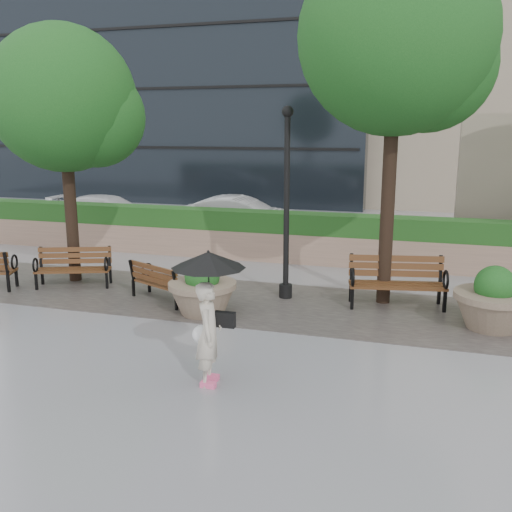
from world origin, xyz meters
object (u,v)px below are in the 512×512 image
(bench_2, at_px, (162,290))
(bench_3, at_px, (396,293))
(bench_1, at_px, (74,276))
(lamppost, at_px, (286,217))
(pedestrian, at_px, (209,305))
(planter_right, at_px, (493,305))
(car_right, at_px, (240,217))
(car_left, at_px, (109,213))
(planter_left, at_px, (203,293))

(bench_2, xyz_separation_m, bench_3, (4.78, 1.03, 0.06))
(bench_1, distance_m, lamppost, 5.16)
(bench_3, xyz_separation_m, pedestrian, (-2.35, -4.44, 0.87))
(bench_2, distance_m, bench_3, 4.89)
(planter_right, xyz_separation_m, car_right, (-7.23, 7.09, 0.22))
(planter_right, xyz_separation_m, pedestrian, (-4.11, -3.61, 0.71))
(lamppost, bearing_deg, bench_1, -173.39)
(planter_right, xyz_separation_m, car_left, (-12.26, 7.22, 0.15))
(pedestrian, bearing_deg, bench_3, -38.76)
(planter_left, relative_size, planter_right, 0.95)
(bench_3, bearing_deg, planter_left, -167.65)
(bench_1, height_order, pedestrian, pedestrian)
(planter_left, bearing_deg, car_left, 130.81)
(bench_3, distance_m, planter_left, 3.96)
(planter_left, xyz_separation_m, lamppost, (1.30, 1.55, 1.34))
(bench_1, relative_size, planter_right, 1.25)
(bench_2, distance_m, planter_left, 1.29)
(bench_1, bearing_deg, planter_left, -36.04)
(planter_left, height_order, pedestrian, pedestrian)
(bench_1, distance_m, pedestrian, 6.28)
(bench_2, xyz_separation_m, pedestrian, (2.44, -3.41, 0.93))
(planter_right, distance_m, car_right, 10.13)
(bench_1, relative_size, bench_2, 1.09)
(bench_2, xyz_separation_m, planter_right, (6.54, 0.20, 0.22))
(bench_1, distance_m, car_right, 7.10)
(bench_3, relative_size, planter_left, 1.51)
(bench_1, xyz_separation_m, lamppost, (4.90, 0.57, 1.51))
(bench_2, relative_size, car_right, 0.39)
(bench_2, distance_m, pedestrian, 4.29)
(bench_2, height_order, bench_3, bench_3)
(planter_left, distance_m, pedestrian, 3.22)
(pedestrian, bearing_deg, planter_right, -59.58)
(bench_2, relative_size, car_left, 0.38)
(car_left, bearing_deg, car_right, -92.57)
(lamppost, height_order, car_left, lamppost)
(car_left, relative_size, pedestrian, 2.20)
(planter_left, bearing_deg, bench_1, 164.77)
(bench_3, distance_m, car_right, 8.32)
(planter_right, distance_m, car_left, 14.23)
(pedestrian, bearing_deg, planter_left, 13.15)
(bench_1, bearing_deg, bench_2, -30.91)
(bench_3, distance_m, pedestrian, 5.10)
(bench_3, relative_size, pedestrian, 1.05)
(planter_left, bearing_deg, car_right, 103.23)
(car_right, bearing_deg, bench_2, -177.86)
(planter_right, bearing_deg, pedestrian, -138.68)
(planter_left, xyz_separation_m, car_left, (-6.88, 7.96, 0.17))
(planter_left, relative_size, car_left, 0.32)
(bench_2, relative_size, pedestrian, 0.84)
(bench_3, height_order, car_left, car_left)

